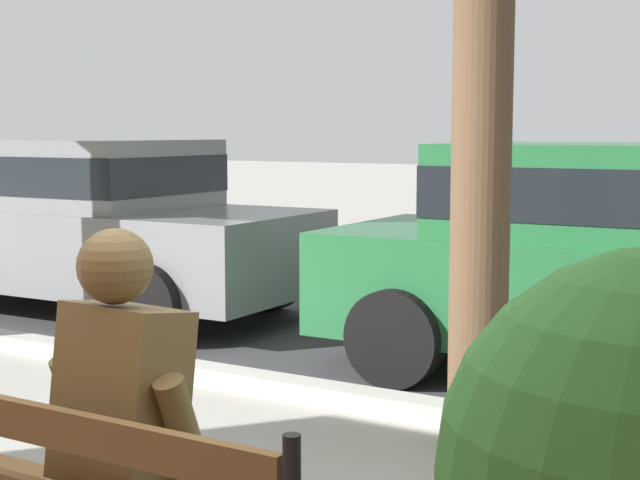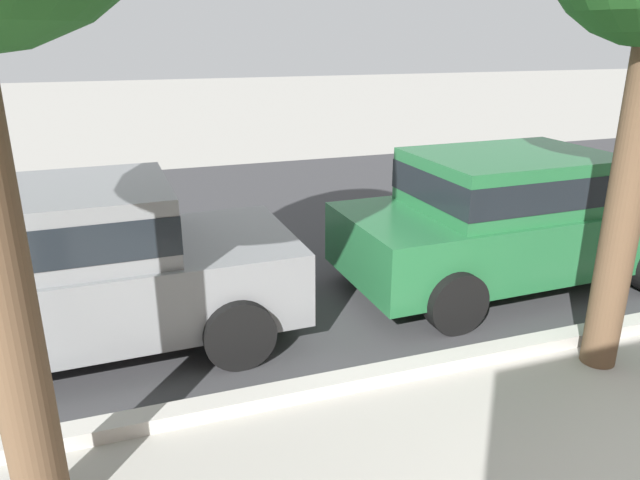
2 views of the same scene
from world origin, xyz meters
The scene contains 5 objects.
street_surface centered at (0.00, 7.50, 0.00)m, with size 60.00×9.00×0.01m, color #38383A.
curb_stone centered at (0.00, 2.90, 0.06)m, with size 60.00×0.20×0.12m, color #B2AFA8.
bronze_statue_seated centered at (0.31, 0.21, 0.67)m, with size 0.68×0.77×1.37m.
parked_car_grey centered at (-4.09, 4.35, 0.84)m, with size 4.14×2.00×1.56m.
parked_car_green centered at (0.72, 4.35, 0.84)m, with size 4.14×2.00×1.56m.
Camera 1 is at (2.20, -1.96, 1.65)m, focal length 54.01 mm.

